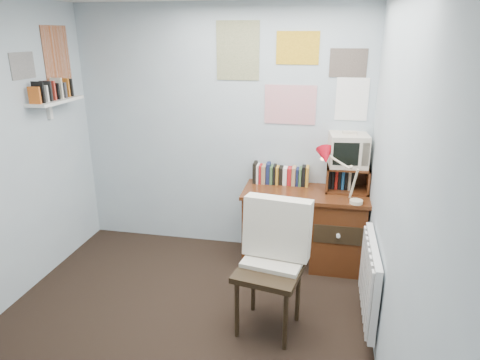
# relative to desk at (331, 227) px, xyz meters

# --- Properties ---
(ground) EXTENTS (3.50, 3.50, 0.00)m
(ground) POSITION_rel_desk_xyz_m (-1.17, -1.48, -0.41)
(ground) COLOR black
(ground) RESTS_ON ground
(back_wall) EXTENTS (3.00, 0.02, 2.50)m
(back_wall) POSITION_rel_desk_xyz_m (-1.17, 0.27, 0.84)
(back_wall) COLOR #B0C2C9
(back_wall) RESTS_ON ground
(right_wall) EXTENTS (0.02, 3.50, 2.50)m
(right_wall) POSITION_rel_desk_xyz_m (0.33, -1.48, 0.84)
(right_wall) COLOR #B0C2C9
(right_wall) RESTS_ON ground
(desk) EXTENTS (1.20, 0.55, 0.76)m
(desk) POSITION_rel_desk_xyz_m (0.00, 0.00, 0.00)
(desk) COLOR #532813
(desk) RESTS_ON ground
(desk_chair) EXTENTS (0.59, 0.58, 1.00)m
(desk_chair) POSITION_rel_desk_xyz_m (-0.47, -1.11, 0.10)
(desk_chair) COLOR black
(desk_chair) RESTS_ON ground
(desk_lamp) EXTENTS (0.35, 0.32, 0.42)m
(desk_lamp) POSITION_rel_desk_xyz_m (0.19, -0.22, 0.57)
(desk_lamp) COLOR red
(desk_lamp) RESTS_ON desk
(tv_riser) EXTENTS (0.40, 0.30, 0.25)m
(tv_riser) POSITION_rel_desk_xyz_m (0.12, 0.11, 0.48)
(tv_riser) COLOR #532813
(tv_riser) RESTS_ON desk
(crt_tv) EXTENTS (0.38, 0.36, 0.33)m
(crt_tv) POSITION_rel_desk_xyz_m (0.10, 0.13, 0.77)
(crt_tv) COLOR beige
(crt_tv) RESTS_ON tv_riser
(book_row) EXTENTS (0.60, 0.14, 0.22)m
(book_row) POSITION_rel_desk_xyz_m (-0.51, 0.18, 0.46)
(book_row) COLOR #532813
(book_row) RESTS_ON desk
(radiator) EXTENTS (0.09, 0.80, 0.60)m
(radiator) POSITION_rel_desk_xyz_m (0.29, -0.93, 0.01)
(radiator) COLOR white
(radiator) RESTS_ON right_wall
(wall_shelf) EXTENTS (0.20, 0.62, 0.24)m
(wall_shelf) POSITION_rel_desk_xyz_m (-2.57, -0.38, 1.21)
(wall_shelf) COLOR white
(wall_shelf) RESTS_ON left_wall
(posters_back) EXTENTS (1.20, 0.01, 0.90)m
(posters_back) POSITION_rel_desk_xyz_m (-0.47, 0.26, 1.44)
(posters_back) COLOR white
(posters_back) RESTS_ON back_wall
(posters_left) EXTENTS (0.01, 0.70, 0.60)m
(posters_left) POSITION_rel_desk_xyz_m (-2.67, -0.38, 1.59)
(posters_left) COLOR white
(posters_left) RESTS_ON left_wall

